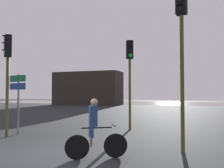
# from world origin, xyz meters

# --- Properties ---
(ground_plane) EXTENTS (120.00, 120.00, 0.00)m
(ground_plane) POSITION_xyz_m (0.00, 0.00, 0.00)
(ground_plane) COLOR black
(water_strip) EXTENTS (80.00, 16.00, 0.01)m
(water_strip) POSITION_xyz_m (0.00, 39.92, 0.00)
(water_strip) COLOR gray
(water_strip) RESTS_ON ground
(distant_building) EXTENTS (10.68, 4.00, 5.16)m
(distant_building) POSITION_xyz_m (-12.83, 29.92, 2.58)
(distant_building) COLOR #2D2823
(distant_building) RESTS_ON ground
(traffic_light_near_right) EXTENTS (0.36, 0.38, 5.09)m
(traffic_light_near_right) POSITION_xyz_m (3.88, 2.02, 3.50)
(traffic_light_near_right) COLOR #4C4719
(traffic_light_near_right) RESTS_ON ground
(traffic_light_center) EXTENTS (0.40, 0.42, 4.36)m
(traffic_light_center) POSITION_xyz_m (1.11, 5.84, 3.03)
(traffic_light_center) COLOR #4C4719
(traffic_light_center) RESTS_ON ground
(traffic_light_near_left) EXTENTS (0.40, 0.42, 4.15)m
(traffic_light_near_left) POSITION_xyz_m (-3.00, 2.17, 2.90)
(traffic_light_near_left) COLOR #4C4719
(traffic_light_near_left) RESTS_ON ground
(direction_sign_post) EXTENTS (1.07, 0.31, 2.60)m
(direction_sign_post) POSITION_xyz_m (-3.08, 2.89, 1.79)
(direction_sign_post) COLOR slate
(direction_sign_post) RESTS_ON ground
(cyclist) EXTENTS (1.46, 0.95, 1.62)m
(cyclist) POSITION_xyz_m (1.71, 0.35, 0.82)
(cyclist) COLOR black
(cyclist) RESTS_ON ground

